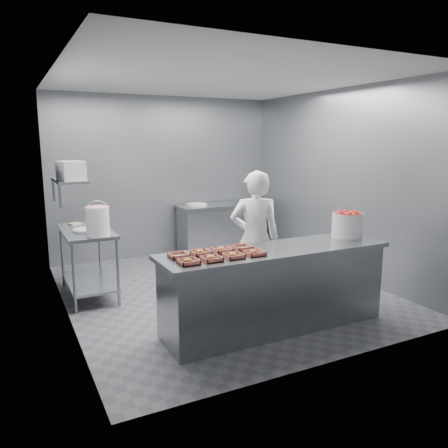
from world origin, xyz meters
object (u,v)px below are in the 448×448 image
at_px(tray_6, 222,250).
at_px(tray_2, 233,255).
at_px(tray_4, 179,255).
at_px(strawberry_tub, 347,224).
at_px(tray_5, 201,252).
at_px(appliance, 71,171).
at_px(service_counter, 275,288).
at_px(tray_0, 188,261).
at_px(tray_3, 254,253).
at_px(tray_1, 211,258).
at_px(prep_table, 88,253).
at_px(tray_7, 242,247).
at_px(glaze_bucket, 98,220).
at_px(back_counter, 219,228).
at_px(worker, 255,239).

bearing_deg(tray_6, tray_2, -90.00).
height_order(tray_4, strawberry_tub, strawberry_tub).
relative_size(tray_5, appliance, 0.61).
relative_size(service_counter, tray_0, 13.88).
bearing_deg(tray_5, tray_3, -28.31).
distance_m(service_counter, tray_1, 0.96).
height_order(prep_table, tray_3, tray_3).
distance_m(tray_2, tray_3, 0.24).
distance_m(tray_1, tray_6, 0.35).
bearing_deg(tray_7, tray_2, -133.22).
height_order(prep_table, tray_0, tray_0).
bearing_deg(tray_7, tray_6, -180.00).
relative_size(tray_0, tray_5, 1.00).
bearing_deg(service_counter, tray_6, 167.59).
xyz_separation_m(tray_1, glaze_bucket, (-0.75, 1.64, 0.16)).
height_order(back_counter, tray_6, tray_6).
relative_size(tray_0, appliance, 0.61).
relative_size(tray_0, tray_4, 1.00).
bearing_deg(back_counter, service_counter, -105.48).
distance_m(prep_table, worker, 2.21).
relative_size(tray_4, glaze_bucket, 0.43).
relative_size(worker, strawberry_tub, 4.69).
height_order(back_counter, strawberry_tub, strawberry_tub).
bearing_deg(tray_2, tray_6, 90.00).
xyz_separation_m(worker, glaze_bucket, (-1.75, 0.78, 0.25)).
distance_m(tray_4, tray_5, 0.24).
bearing_deg(tray_5, prep_table, 114.30).
relative_size(tray_2, glaze_bucket, 0.43).
distance_m(prep_table, tray_0, 2.18).
xyz_separation_m(prep_table, tray_6, (1.06, -1.82, 0.33)).
distance_m(back_counter, appliance, 3.35).
bearing_deg(tray_4, prep_table, 107.81).
relative_size(tray_0, worker, 0.11).
xyz_separation_m(prep_table, tray_2, (1.06, -2.08, 0.33)).
bearing_deg(strawberry_tub, prep_table, 145.93).
bearing_deg(tray_3, tray_7, 89.33).
bearing_deg(prep_table, worker, -33.68).
xyz_separation_m(tray_0, tray_3, (0.72, 0.00, 0.00)).
distance_m(tray_3, glaze_bucket, 2.06).
relative_size(tray_1, tray_7, 1.00).
height_order(tray_2, appliance, appliance).
bearing_deg(glaze_bucket, prep_table, 99.13).
bearing_deg(tray_3, strawberry_tub, 9.26).
xyz_separation_m(glaze_bucket, appliance, (-0.24, 0.22, 0.59)).
relative_size(tray_3, tray_6, 1.00).
height_order(back_counter, tray_1, tray_1).
distance_m(tray_7, worker, 0.80).
bearing_deg(prep_table, tray_7, -54.37).
bearing_deg(tray_4, glaze_bucket, 110.43).
height_order(back_counter, tray_3, tray_3).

